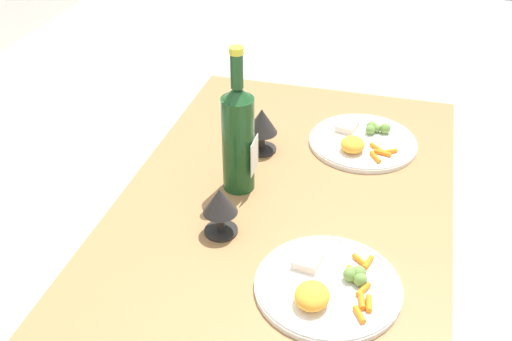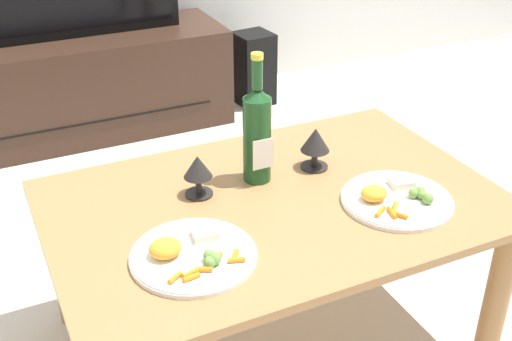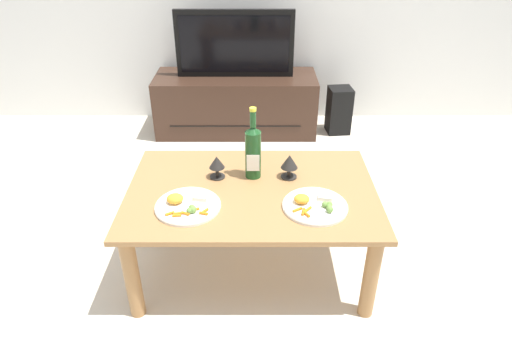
{
  "view_description": "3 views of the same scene",
  "coord_description": "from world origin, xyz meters",
  "px_view_note": "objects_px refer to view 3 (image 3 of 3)",
  "views": [
    {
      "loc": [
        -1.18,
        -0.24,
        1.37
      ],
      "look_at": [
        0.0,
        0.08,
        0.54
      ],
      "focal_mm": 42.88,
      "sensor_mm": 36.0,
      "label": 1
    },
    {
      "loc": [
        -0.68,
        -1.31,
        1.39
      ],
      "look_at": [
        -0.04,
        0.03,
        0.57
      ],
      "focal_mm": 45.37,
      "sensor_mm": 36.0,
      "label": 2
    },
    {
      "loc": [
        0.02,
        -1.81,
        1.66
      ],
      "look_at": [
        0.02,
        0.05,
        0.56
      ],
      "focal_mm": 31.42,
      "sensor_mm": 36.0,
      "label": 3
    }
  ],
  "objects_px": {
    "tv_stand": "(236,104)",
    "floor_speaker": "(339,110)",
    "dining_table": "(252,203)",
    "dinner_plate_right": "(315,205)",
    "tv_screen": "(235,44)",
    "goblet_left": "(217,164)",
    "wine_bottle": "(253,150)",
    "dinner_plate_left": "(187,205)",
    "goblet_right": "(289,163)"
  },
  "relations": [
    {
      "from": "floor_speaker",
      "to": "goblet_left",
      "type": "xyz_separation_m",
      "value": [
        -0.89,
        -1.54,
        0.37
      ]
    },
    {
      "from": "dining_table",
      "to": "dinner_plate_right",
      "type": "xyz_separation_m",
      "value": [
        0.29,
        -0.15,
        0.09
      ]
    },
    {
      "from": "floor_speaker",
      "to": "goblet_left",
      "type": "distance_m",
      "value": 1.81
    },
    {
      "from": "floor_speaker",
      "to": "wine_bottle",
      "type": "xyz_separation_m",
      "value": [
        -0.71,
        -1.53,
        0.44
      ]
    },
    {
      "from": "tv_screen",
      "to": "dinner_plate_left",
      "type": "xyz_separation_m",
      "value": [
        -0.15,
        -1.83,
        -0.24
      ]
    },
    {
      "from": "dinner_plate_left",
      "to": "dinner_plate_right",
      "type": "relative_size",
      "value": 1.01
    },
    {
      "from": "tv_stand",
      "to": "wine_bottle",
      "type": "relative_size",
      "value": 3.53
    },
    {
      "from": "tv_stand",
      "to": "dinner_plate_left",
      "type": "relative_size",
      "value": 4.39
    },
    {
      "from": "tv_stand",
      "to": "tv_screen",
      "type": "bearing_deg",
      "value": -90.0
    },
    {
      "from": "tv_screen",
      "to": "goblet_left",
      "type": "distance_m",
      "value": 1.58
    },
    {
      "from": "floor_speaker",
      "to": "wine_bottle",
      "type": "distance_m",
      "value": 1.74
    },
    {
      "from": "tv_stand",
      "to": "dinner_plate_left",
      "type": "xyz_separation_m",
      "value": [
        -0.15,
        -1.84,
        0.26
      ]
    },
    {
      "from": "dining_table",
      "to": "goblet_left",
      "type": "distance_m",
      "value": 0.26
    },
    {
      "from": "wine_bottle",
      "to": "goblet_right",
      "type": "distance_m",
      "value": 0.19
    },
    {
      "from": "tv_screen",
      "to": "goblet_right",
      "type": "distance_m",
      "value": 1.61
    },
    {
      "from": "goblet_right",
      "to": "dinner_plate_left",
      "type": "xyz_separation_m",
      "value": [
        -0.48,
        -0.26,
        -0.07
      ]
    },
    {
      "from": "floor_speaker",
      "to": "dinner_plate_left",
      "type": "height_order",
      "value": "dinner_plate_left"
    },
    {
      "from": "tv_stand",
      "to": "wine_bottle",
      "type": "distance_m",
      "value": 1.62
    },
    {
      "from": "dining_table",
      "to": "tv_stand",
      "type": "distance_m",
      "value": 1.7
    },
    {
      "from": "floor_speaker",
      "to": "dinner_plate_left",
      "type": "relative_size",
      "value": 1.29
    },
    {
      "from": "tv_screen",
      "to": "wine_bottle",
      "type": "distance_m",
      "value": 1.57
    },
    {
      "from": "wine_bottle",
      "to": "goblet_right",
      "type": "height_order",
      "value": "wine_bottle"
    },
    {
      "from": "dining_table",
      "to": "tv_stand",
      "type": "relative_size",
      "value": 0.92
    },
    {
      "from": "dinner_plate_right",
      "to": "wine_bottle",
      "type": "bearing_deg",
      "value": 135.8
    },
    {
      "from": "goblet_left",
      "to": "tv_screen",
      "type": "bearing_deg",
      "value": 88.96
    },
    {
      "from": "wine_bottle",
      "to": "dinner_plate_left",
      "type": "distance_m",
      "value": 0.43
    },
    {
      "from": "tv_stand",
      "to": "dining_table",
      "type": "bearing_deg",
      "value": -85.08
    },
    {
      "from": "floor_speaker",
      "to": "tv_screen",
      "type": "bearing_deg",
      "value": 172.16
    },
    {
      "from": "dinner_plate_left",
      "to": "wine_bottle",
      "type": "bearing_deg",
      "value": 42.58
    },
    {
      "from": "floor_speaker",
      "to": "wine_bottle",
      "type": "bearing_deg",
      "value": -120.38
    },
    {
      "from": "dining_table",
      "to": "floor_speaker",
      "type": "height_order",
      "value": "dining_table"
    },
    {
      "from": "tv_stand",
      "to": "goblet_right",
      "type": "relative_size",
      "value": 10.36
    },
    {
      "from": "tv_stand",
      "to": "tv_screen",
      "type": "relative_size",
      "value": 1.42
    },
    {
      "from": "goblet_right",
      "to": "dinner_plate_left",
      "type": "bearing_deg",
      "value": -151.2
    },
    {
      "from": "tv_stand",
      "to": "goblet_right",
      "type": "xyz_separation_m",
      "value": [
        0.33,
        -1.57,
        0.33
      ]
    },
    {
      "from": "tv_stand",
      "to": "wine_bottle",
      "type": "bearing_deg",
      "value": -84.47
    },
    {
      "from": "wine_bottle",
      "to": "goblet_right",
      "type": "bearing_deg",
      "value": -3.46
    },
    {
      "from": "dining_table",
      "to": "tv_stand",
      "type": "bearing_deg",
      "value": 94.92
    },
    {
      "from": "tv_stand",
      "to": "floor_speaker",
      "type": "xyz_separation_m",
      "value": [
        0.86,
        -0.04,
        -0.05
      ]
    },
    {
      "from": "goblet_right",
      "to": "dinner_plate_right",
      "type": "relative_size",
      "value": 0.43
    },
    {
      "from": "dining_table",
      "to": "wine_bottle",
      "type": "xyz_separation_m",
      "value": [
        0.01,
        0.12,
        0.23
      ]
    },
    {
      "from": "wine_bottle",
      "to": "dinner_plate_left",
      "type": "bearing_deg",
      "value": -137.42
    },
    {
      "from": "goblet_right",
      "to": "dinner_plate_right",
      "type": "bearing_deg",
      "value": -69.01
    },
    {
      "from": "tv_screen",
      "to": "wine_bottle",
      "type": "bearing_deg",
      "value": -84.46
    },
    {
      "from": "dining_table",
      "to": "tv_screen",
      "type": "xyz_separation_m",
      "value": [
        -0.14,
        1.68,
        0.33
      ]
    },
    {
      "from": "wine_bottle",
      "to": "tv_stand",
      "type": "bearing_deg",
      "value": 95.53
    },
    {
      "from": "tv_screen",
      "to": "wine_bottle",
      "type": "xyz_separation_m",
      "value": [
        0.15,
        -1.56,
        -0.1
      ]
    },
    {
      "from": "floor_speaker",
      "to": "dinner_plate_right",
      "type": "xyz_separation_m",
      "value": [
        -0.43,
        -1.8,
        0.3
      ]
    },
    {
      "from": "dining_table",
      "to": "dinner_plate_right",
      "type": "bearing_deg",
      "value": -27.57
    },
    {
      "from": "dining_table",
      "to": "tv_stand",
      "type": "height_order",
      "value": "dining_table"
    }
  ]
}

